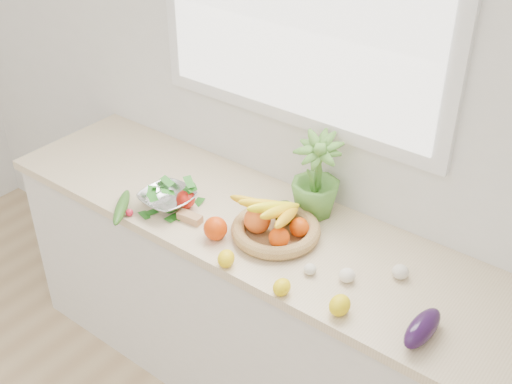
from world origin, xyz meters
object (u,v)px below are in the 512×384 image
Objects in this scene: apple at (186,199)px; potted_herb at (316,175)px; colander_with_spinach at (167,196)px; cucumber at (122,207)px; fruit_basket at (275,225)px; eggplant at (422,328)px.

potted_herb reaches higher than apple.
cucumber is at bearing -133.03° from colander_with_spinach.
fruit_basket reaches higher than colander_with_spinach.
eggplant is at bearing -12.15° from fruit_basket.
potted_herb is at bearing 150.26° from eggplant.
potted_herb is at bearing 81.64° from fruit_basket.
fruit_basket is at bearing 23.11° from cucumber.
apple is at bearing -170.57° from fruit_basket.
colander_with_spinach is (-1.12, 0.03, 0.02)m from eggplant.
cucumber is (-1.24, -0.10, -0.02)m from eggplant.
eggplant is 1.12m from colander_with_spinach.
cucumber is 0.63m from fruit_basket.
fruit_basket is at bearing 9.43° from apple.
apple is 0.07m from colander_with_spinach.
potted_herb is 0.60m from colander_with_spinach.
fruit_basket is (-0.67, 0.14, 0.01)m from eggplant.
potted_herb is 0.78× the size of fruit_basket.
colander_with_spinach is (-0.05, -0.05, 0.02)m from apple.
apple is 0.40m from fruit_basket.
eggplant is 1.25m from cucumber.
cucumber is at bearing -135.03° from apple.
fruit_basket reaches higher than cucumber.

